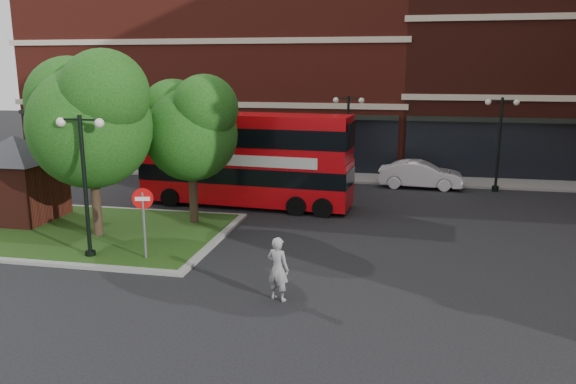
% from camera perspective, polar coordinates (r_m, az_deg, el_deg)
% --- Properties ---
extents(ground, '(120.00, 120.00, 0.00)m').
position_cam_1_polar(ground, '(18.53, -4.77, -8.15)').
color(ground, black).
rests_on(ground, ground).
extents(pavement_far, '(44.00, 3.00, 0.12)m').
position_cam_1_polar(pavement_far, '(34.10, 2.96, 1.62)').
color(pavement_far, slate).
rests_on(pavement_far, ground).
extents(terrace_far_left, '(26.00, 12.00, 14.00)m').
position_cam_1_polar(terrace_far_left, '(42.63, -6.34, 13.13)').
color(terrace_far_left, maroon).
rests_on(terrace_far_left, ground).
extents(terrace_far_right, '(18.00, 12.00, 16.00)m').
position_cam_1_polar(terrace_far_right, '(41.64, 24.79, 13.48)').
color(terrace_far_right, '#471911').
rests_on(terrace_far_right, ground).
extents(traffic_island, '(12.60, 7.60, 0.15)m').
position_cam_1_polar(traffic_island, '(24.37, -21.13, -3.69)').
color(traffic_island, gray).
rests_on(traffic_island, ground).
extents(kiosk, '(6.51, 6.51, 3.60)m').
position_cam_1_polar(kiosk, '(26.40, -25.86, 2.10)').
color(kiosk, '#471911').
rests_on(kiosk, traffic_island).
extents(tree_island_west, '(5.40, 4.71, 7.21)m').
position_cam_1_polar(tree_island_west, '(22.46, -19.61, 7.39)').
color(tree_island_west, '#2D2116').
rests_on(tree_island_west, ground).
extents(tree_island_east, '(4.46, 3.90, 6.29)m').
position_cam_1_polar(tree_island_east, '(23.40, -9.97, 6.75)').
color(tree_island_east, '#2D2116').
rests_on(tree_island_east, ground).
extents(lamp_island, '(1.72, 0.36, 5.00)m').
position_cam_1_polar(lamp_island, '(20.14, -19.97, 1.18)').
color(lamp_island, black).
rests_on(lamp_island, ground).
extents(lamp_far_left, '(1.72, 0.36, 5.00)m').
position_cam_1_polar(lamp_far_left, '(31.47, 6.09, 5.74)').
color(lamp_far_left, black).
rests_on(lamp_far_left, ground).
extents(lamp_far_right, '(1.72, 0.36, 5.00)m').
position_cam_1_polar(lamp_far_right, '(31.74, 20.67, 5.06)').
color(lamp_far_right, black).
rests_on(lamp_far_right, ground).
extents(bus, '(10.25, 3.07, 3.86)m').
position_cam_1_polar(bus, '(26.74, -4.38, 3.92)').
color(bus, red).
rests_on(bus, ground).
extents(woman, '(0.80, 0.66, 1.87)m').
position_cam_1_polar(woman, '(16.11, -1.03, -7.80)').
color(woman, gray).
rests_on(woman, ground).
extents(car_silver, '(4.68, 2.15, 1.56)m').
position_cam_1_polar(car_silver, '(33.91, -1.07, 2.80)').
color(car_silver, silver).
rests_on(car_silver, ground).
extents(car_white, '(4.60, 1.84, 1.49)m').
position_cam_1_polar(car_white, '(31.79, 13.31, 1.74)').
color(car_white, white).
rests_on(car_white, ground).
extents(no_entry_sign, '(0.71, 0.22, 2.58)m').
position_cam_1_polar(no_entry_sign, '(19.53, -14.49, -1.76)').
color(no_entry_sign, slate).
rests_on(no_entry_sign, ground).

